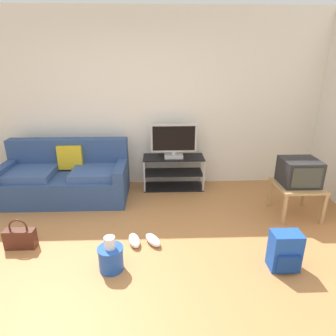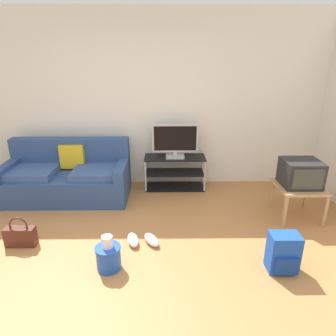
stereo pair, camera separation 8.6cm
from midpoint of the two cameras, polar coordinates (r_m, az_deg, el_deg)
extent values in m
cube|color=#B27542|center=(2.99, -11.22, -21.30)|extent=(9.00, 9.80, 0.02)
cube|color=silver|center=(4.71, -7.87, 12.76)|extent=(9.00, 0.10, 2.70)
cube|color=navy|center=(4.61, -19.86, -3.45)|extent=(1.80, 0.84, 0.39)
cube|color=navy|center=(4.76, -19.36, 2.77)|extent=(1.80, 0.20, 0.46)
cube|color=navy|center=(4.84, -29.67, -0.34)|extent=(0.14, 0.84, 0.17)
cube|color=navy|center=(4.32, -9.75, -0.11)|extent=(0.14, 0.84, 0.17)
cube|color=#365289|center=(4.65, -26.25, -0.94)|extent=(0.72, 0.59, 0.10)
cube|color=#365289|center=(4.34, -14.22, -0.85)|extent=(0.72, 0.59, 0.10)
cube|color=gold|center=(4.64, -19.11, 2.00)|extent=(0.36, 0.14, 0.37)
cube|color=black|center=(4.60, 0.55, 2.10)|extent=(0.96, 0.39, 0.02)
cube|color=black|center=(4.68, 0.54, -0.86)|extent=(0.92, 0.37, 0.02)
cube|color=black|center=(4.78, 0.53, -3.70)|extent=(0.96, 0.39, 0.02)
cylinder|color=#B7B7BC|center=(4.52, -5.24, -1.75)|extent=(0.03, 0.03, 0.53)
cylinder|color=#B7B7BC|center=(4.56, 6.48, -1.59)|extent=(0.03, 0.03, 0.53)
cylinder|color=#B7B7BC|center=(4.86, -5.03, -0.15)|extent=(0.03, 0.03, 0.53)
cylinder|color=#B7B7BC|center=(4.89, 5.88, -0.02)|extent=(0.03, 0.03, 0.53)
cube|color=#B2B2B7|center=(4.57, 0.57, 2.43)|extent=(0.29, 0.22, 0.05)
cube|color=#B2B2B7|center=(4.56, 0.57, 2.97)|extent=(0.05, 0.04, 0.04)
cube|color=#B2B2B7|center=(4.49, 0.58, 5.88)|extent=(0.71, 0.04, 0.44)
cube|color=black|center=(4.47, 0.59, 5.81)|extent=(0.65, 0.01, 0.38)
cube|color=tan|center=(4.14, 23.55, -3.15)|extent=(0.56, 0.56, 0.03)
cube|color=tan|center=(3.93, 21.26, -7.69)|extent=(0.04, 0.04, 0.41)
cube|color=tan|center=(4.15, 27.70, -7.19)|extent=(0.04, 0.04, 0.41)
cube|color=tan|center=(4.34, 18.78, -4.63)|extent=(0.04, 0.04, 0.41)
cube|color=tan|center=(4.54, 24.73, -4.34)|extent=(0.04, 0.04, 0.41)
cube|color=#232326|center=(4.10, 23.79, -0.70)|extent=(0.46, 0.41, 0.34)
cube|color=#333833|center=(3.92, 25.05, -1.80)|extent=(0.38, 0.01, 0.26)
cube|color=blue|center=(3.18, 21.19, -14.88)|extent=(0.29, 0.19, 0.40)
cube|color=navy|center=(3.14, 21.80, -17.09)|extent=(0.22, 0.04, 0.18)
cylinder|color=navy|center=(3.22, 19.10, -13.60)|extent=(0.04, 0.04, 0.32)
cylinder|color=navy|center=(3.28, 21.78, -13.31)|extent=(0.04, 0.04, 0.32)
cube|color=#4C2319|center=(3.70, -27.61, -12.21)|extent=(0.33, 0.12, 0.22)
torus|color=#4C2319|center=(3.63, -27.98, -10.30)|extent=(0.21, 0.02, 0.21)
cylinder|color=blue|center=(3.06, -11.96, -16.99)|extent=(0.24, 0.24, 0.25)
cylinder|color=blue|center=(2.99, -12.12, -15.24)|extent=(0.26, 0.26, 0.02)
cylinder|color=white|center=(2.96, -12.21, -14.30)|extent=(0.11, 0.11, 0.14)
ellipsoid|color=white|center=(3.42, -7.37, -13.91)|extent=(0.19, 0.29, 0.09)
ellipsoid|color=white|center=(3.40, -3.71, -13.92)|extent=(0.24, 0.29, 0.09)
camera|label=1|loc=(0.04, -90.67, -0.25)|focal=31.05mm
camera|label=2|loc=(0.04, 89.33, 0.25)|focal=31.05mm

